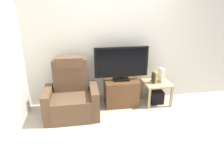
% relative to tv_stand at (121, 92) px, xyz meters
% --- Properties ---
extents(ground_plane, '(6.40, 6.40, 0.00)m').
position_rel_tv_stand_xyz_m(ground_plane, '(-0.02, -0.85, -0.27)').
color(ground_plane, '#B2A899').
extents(wall_back, '(6.40, 0.06, 2.60)m').
position_rel_tv_stand_xyz_m(wall_back, '(-0.02, 0.28, 1.03)').
color(wall_back, silver).
rests_on(wall_back, ground).
extents(tv_stand, '(0.68, 0.44, 0.54)m').
position_rel_tv_stand_xyz_m(tv_stand, '(0.00, 0.00, 0.00)').
color(tv_stand, brown).
rests_on(tv_stand, ground).
extents(television, '(1.07, 0.20, 0.68)m').
position_rel_tv_stand_xyz_m(television, '(-0.00, 0.02, 0.63)').
color(television, black).
rests_on(television, tv_stand).
extents(recliner_armchair, '(0.98, 0.78, 1.08)m').
position_rel_tv_stand_xyz_m(recliner_armchair, '(-1.00, -0.24, 0.10)').
color(recliner_armchair, brown).
rests_on(recliner_armchair, ground).
extents(side_table, '(0.54, 0.54, 0.47)m').
position_rel_tv_stand_xyz_m(side_table, '(0.76, -0.04, 0.12)').
color(side_table, tan).
rests_on(side_table, ground).
extents(subwoofer_box, '(0.27, 0.27, 0.27)m').
position_rel_tv_stand_xyz_m(subwoofer_box, '(0.76, -0.04, -0.14)').
color(subwoofer_box, black).
rests_on(subwoofer_box, ground).
extents(book_leftmost, '(0.03, 0.13, 0.22)m').
position_rel_tv_stand_xyz_m(book_leftmost, '(0.66, -0.06, 0.31)').
color(book_leftmost, '#262626').
rests_on(book_leftmost, side_table).
extents(book_middle, '(0.04, 0.11, 0.23)m').
position_rel_tv_stand_xyz_m(book_middle, '(0.70, -0.06, 0.31)').
color(book_middle, gold).
rests_on(book_middle, side_table).
extents(game_console, '(0.07, 0.20, 0.29)m').
position_rel_tv_stand_xyz_m(game_console, '(0.85, -0.03, 0.34)').
color(game_console, white).
rests_on(game_console, side_table).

